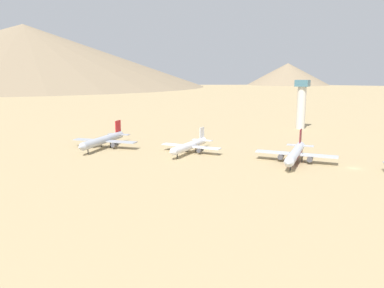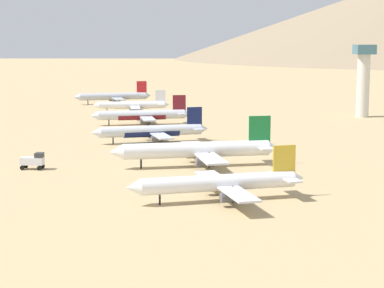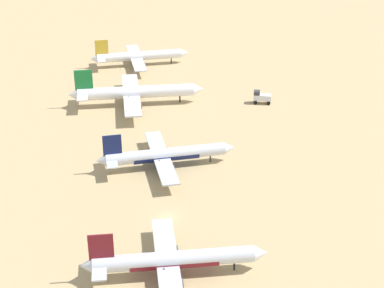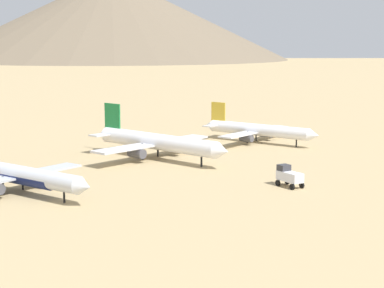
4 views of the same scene
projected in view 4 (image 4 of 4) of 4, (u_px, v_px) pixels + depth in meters
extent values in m
cylinder|color=silver|center=(20.00, 174.00, 112.87)|extent=(29.38, 9.25, 3.10)
cone|color=silver|center=(84.00, 186.00, 103.40)|extent=(3.20, 3.52, 3.04)
cube|color=#B6BBC5|center=(16.00, 176.00, 113.68)|extent=(9.87, 27.99, 0.37)
cylinder|color=#4C4C54|center=(40.00, 178.00, 117.34)|extent=(3.75, 2.56, 1.88)
cylinder|color=black|center=(64.00, 194.00, 106.55)|extent=(0.36, 0.36, 3.12)
cylinder|color=black|center=(23.00, 181.00, 116.05)|extent=(0.36, 0.36, 3.12)
cylinder|color=black|center=(3.00, 185.00, 112.69)|extent=(0.36, 0.36, 3.12)
cylinder|color=#141E51|center=(20.00, 176.00, 112.91)|extent=(16.46, 6.46, 3.11)
cylinder|color=white|center=(157.00, 142.00, 145.39)|extent=(34.73, 7.89, 3.65)
cone|color=white|center=(222.00, 151.00, 132.97)|extent=(3.49, 3.93, 3.57)
cone|color=white|center=(103.00, 134.00, 157.67)|extent=(3.07, 3.59, 3.28)
cube|color=#197A38|center=(112.00, 118.00, 154.72)|extent=(5.28, 0.99, 6.72)
cube|color=silver|center=(111.00, 133.00, 155.72)|extent=(4.47, 11.81, 0.35)
cube|color=silver|center=(153.00, 144.00, 146.44)|extent=(8.80, 32.97, 0.43)
cylinder|color=#4C4C54|center=(173.00, 147.00, 150.37)|extent=(4.27, 2.69, 2.21)
cylinder|color=#4C4C54|center=(137.00, 153.00, 141.91)|extent=(4.27, 2.69, 2.21)
cylinder|color=black|center=(201.00, 158.00, 137.07)|extent=(0.42, 0.42, 3.67)
cylinder|color=black|center=(158.00, 149.00, 149.15)|extent=(0.42, 0.42, 3.67)
cylinder|color=black|center=(142.00, 151.00, 145.48)|extent=(0.42, 0.42, 3.67)
cylinder|color=white|center=(259.00, 130.00, 169.10)|extent=(29.44, 8.89, 3.10)
cone|color=white|center=(314.00, 135.00, 159.46)|extent=(3.17, 3.50, 3.04)
cone|color=white|center=(210.00, 125.00, 178.65)|extent=(2.80, 3.19, 2.79)
cube|color=gold|center=(218.00, 113.00, 176.30)|extent=(4.46, 1.17, 5.72)
cube|color=silver|center=(217.00, 125.00, 177.12)|extent=(4.51, 10.13, 0.29)
cube|color=silver|center=(255.00, 132.00, 169.93)|extent=(9.52, 28.03, 0.37)
cylinder|color=#4C4C54|center=(266.00, 134.00, 173.54)|extent=(3.74, 2.52, 1.88)
cylinder|color=#4C4C54|center=(246.00, 138.00, 165.87)|extent=(3.74, 2.52, 1.88)
cylinder|color=black|center=(296.00, 141.00, 162.67)|extent=(0.36, 0.36, 3.12)
cylinder|color=black|center=(256.00, 135.00, 172.29)|extent=(0.36, 0.36, 3.12)
cylinder|color=black|center=(247.00, 137.00, 168.96)|extent=(0.36, 0.36, 3.12)
cube|color=silver|center=(290.00, 177.00, 118.07)|extent=(5.48, 3.02, 1.70)
cube|color=#333338|center=(284.00, 168.00, 119.26)|extent=(2.08, 2.31, 1.10)
cylinder|color=black|center=(278.00, 183.00, 119.32)|extent=(1.14, 0.50, 1.10)
cylinder|color=black|center=(287.00, 181.00, 120.54)|extent=(1.14, 0.50, 1.10)
cylinder|color=black|center=(292.00, 187.00, 116.03)|extent=(1.14, 0.50, 1.10)
cylinder|color=black|center=(302.00, 185.00, 117.26)|extent=(1.14, 0.50, 1.10)
cone|color=#70604C|center=(112.00, 17.00, 923.55)|extent=(501.18, 501.18, 119.78)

